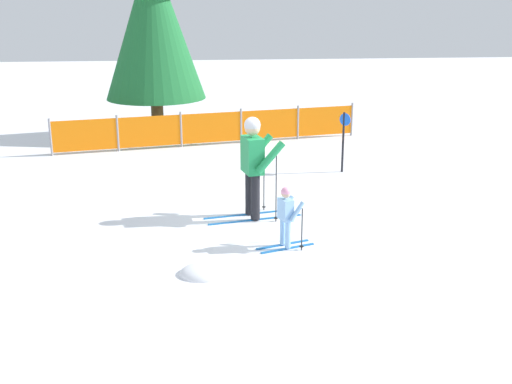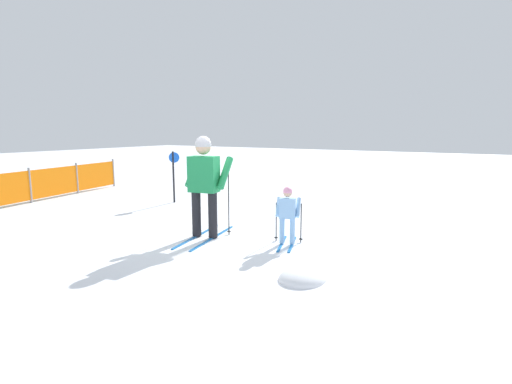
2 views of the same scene
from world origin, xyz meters
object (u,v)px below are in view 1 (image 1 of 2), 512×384
skier_child (286,213)px  trail_marker (344,135)px  safety_fence (211,128)px  conifer_far (153,21)px  skier_adult (254,158)px

skier_child → trail_marker: bearing=46.6°
safety_fence → trail_marker: trail_marker is taller
conifer_far → skier_adult: bearing=-74.4°
skier_adult → trail_marker: skier_adult is taller
conifer_far → trail_marker: 6.62m
safety_fence → trail_marker: (2.88, -3.08, 0.38)m
skier_adult → skier_child: size_ratio=1.83×
conifer_far → safety_fence: bearing=-41.2°
skier_child → conifer_far: (-2.41, 8.80, 2.61)m
skier_adult → safety_fence: 6.06m
skier_adult → skier_child: (0.37, -1.49, -0.52)m
skier_child → safety_fence: skier_child is taller
safety_fence → conifer_far: conifer_far is taller
skier_child → safety_fence: (-0.92, 7.50, -0.11)m
skier_adult → conifer_far: size_ratio=0.36×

